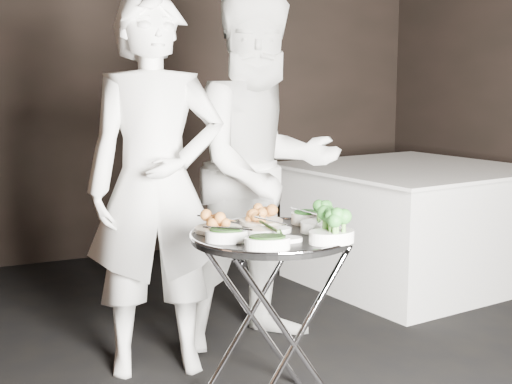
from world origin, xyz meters
name	(u,v)px	position (x,y,z in m)	size (l,w,h in m)	color
wall_back	(80,69)	(0.00, 3.52, 1.50)	(6.00, 0.05, 3.00)	black
tray_stand	(271,316)	(0.12, 0.45, 0.44)	(0.53, 0.45, 0.78)	silver
serving_tray	(272,236)	(0.12, 0.45, 0.79)	(0.68, 0.68, 0.04)	black
potato_plate_a	(218,224)	(-0.06, 0.60, 0.83)	(0.20, 0.20, 0.07)	beige
potato_plate_b	(261,217)	(0.18, 0.66, 0.83)	(0.19, 0.19, 0.07)	beige
greens_bowl	(306,216)	(0.36, 0.58, 0.83)	(0.13, 0.13, 0.08)	silver
asparagus_plate_a	(269,229)	(0.12, 0.47, 0.81)	(0.21, 0.13, 0.04)	silver
asparagus_plate_b	(282,238)	(0.10, 0.31, 0.81)	(0.18, 0.14, 0.03)	silver
spinach_bowl_a	(227,234)	(-0.10, 0.40, 0.83)	(0.20, 0.16, 0.07)	silver
spinach_bowl_b	(267,241)	(-0.01, 0.22, 0.83)	(0.20, 0.17, 0.07)	silver
broccoli_bowl_a	(319,223)	(0.33, 0.41, 0.83)	(0.20, 0.17, 0.07)	silver
broccoli_bowl_b	(332,234)	(0.26, 0.21, 0.83)	(0.19, 0.14, 0.08)	silver
serving_utensils	(268,218)	(0.14, 0.52, 0.85)	(0.60, 0.43, 0.01)	silver
waiter_left	(156,187)	(-0.16, 1.13, 0.92)	(0.67, 0.44, 1.83)	white
waiter_right	(263,170)	(0.47, 1.24, 0.95)	(0.93, 0.72, 1.90)	white
dining_table	(409,225)	(1.88, 1.80, 0.42)	(1.46, 1.46, 0.83)	white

